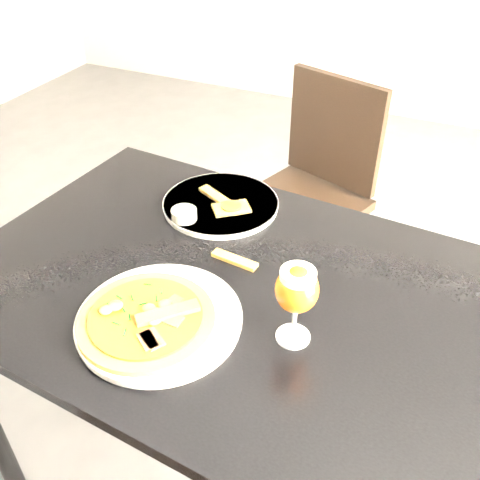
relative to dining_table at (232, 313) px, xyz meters
The scene contains 9 objects.
dining_table is the anchor object (origin of this frame).
chair_far 0.90m from the dining_table, 95.89° to the left, with size 0.51×0.51×0.87m.
plate_main 0.21m from the dining_table, 115.01° to the right, with size 0.32×0.32×0.02m, color silver.
pizza 0.24m from the dining_table, 116.16° to the right, with size 0.27×0.27×0.03m.
plate_second 0.32m from the dining_table, 120.51° to the left, with size 0.30×0.30×0.02m, color silver.
crust_scraps 0.30m from the dining_table, 118.10° to the left, with size 0.17×0.12×0.01m.
loose_crust 0.12m from the dining_table, 110.03° to the left, with size 0.11×0.03×0.01m, color #A57E27.
sauce_cup 0.28m from the dining_table, 142.75° to the left, with size 0.06×0.06×0.04m.
beer_glass 0.29m from the dining_table, 28.52° to the right, with size 0.08×0.08×0.17m.
Camera 1 is at (0.58, -0.61, 1.51)m, focal length 40.00 mm.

